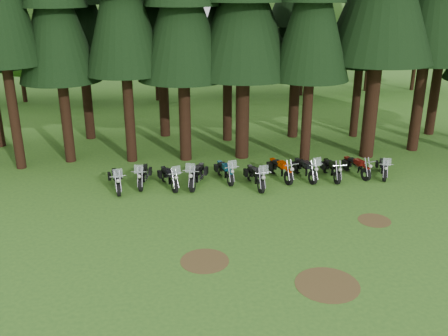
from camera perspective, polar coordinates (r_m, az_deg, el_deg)
The scene contains 23 objects.
ground at distance 20.72m, azimuth 5.71°, elevation -7.22°, with size 120.00×120.00×0.00m, color #326220.
pine_back_4 at distance 32.25m, azimuth 8.55°, elevation 17.81°, with size 4.94×4.94×13.78m.
decid_1 at distance 45.43m, azimuth -22.34°, elevation 14.18°, with size 7.91×7.69×9.88m.
decid_2 at distance 43.42m, azimuth -15.27°, elevation 13.56°, with size 6.72×6.53×8.40m.
decid_3 at distance 43.36m, azimuth -7.46°, elevation 13.49°, with size 6.12×5.95×7.65m.
decid_4 at distance 44.91m, azimuth 0.85°, elevation 13.70°, with size 5.93×5.76×7.41m.
decid_5 at distance 45.49m, azimuth 9.72°, elevation 15.87°, with size 8.45×8.21×10.56m.
decid_6 at distance 48.96m, azimuth 16.87°, elevation 14.40°, with size 7.06×6.86×8.82m.
decid_7 at distance 50.69m, azimuth 22.04°, elevation 15.15°, with size 8.44×8.20×10.55m.
dirt_patch_0 at distance 18.60m, azimuth -2.22°, elevation -10.56°, with size 1.80×1.80×0.01m, color #4C3D1E.
dirt_patch_1 at distance 22.46m, azimuth 16.81°, elevation -5.75°, with size 1.40×1.40×0.01m, color #4C3D1E.
dirt_patch_2 at distance 17.63m, azimuth 11.72°, elevation -12.91°, with size 2.20×2.20×0.01m, color #4C3D1E.
motorcycle_0 at distance 24.98m, azimuth -12.20°, elevation -1.40°, with size 0.74×2.37×1.49m.
motorcycle_1 at distance 25.33m, azimuth -9.24°, elevation -0.89°, with size 0.57×2.35×1.47m.
motorcycle_2 at distance 24.91m, azimuth -6.29°, elevation -1.12°, with size 1.01×2.29×1.46m.
motorcycle_3 at distance 24.98m, azimuth -3.11°, elevation -0.87°, with size 1.08×2.48×1.58m.
motorcycle_4 at distance 25.58m, azimuth 0.13°, elevation -0.42°, with size 0.80×2.31×1.45m.
motorcycle_5 at distance 24.84m, azimuth 3.63°, elevation -1.05°, with size 0.68×2.45×1.54m.
motorcycle_6 at distance 25.94m, azimuth 6.47°, elevation -0.21°, with size 0.81×2.39×0.99m.
motorcycle_7 at distance 26.15m, azimuth 9.26°, elevation -0.17°, with size 0.84×2.42×1.53m.
motorcycle_8 at distance 26.48m, azimuth 12.19°, elevation -0.20°, with size 0.36×2.28×0.93m.
motorcycle_9 at distance 27.18m, azimuth 14.87°, elevation 0.11°, with size 0.81×2.22×0.93m.
motorcycle_10 at distance 27.45m, azimuth 17.72°, elevation -0.03°, with size 0.87×2.13×1.35m.
Camera 1 is at (-4.09, -17.93, 9.54)m, focal length 40.00 mm.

